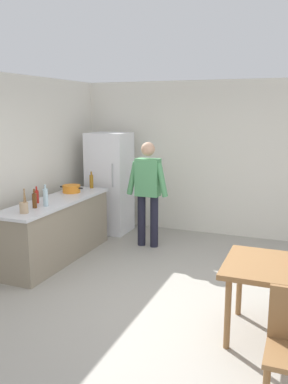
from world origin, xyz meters
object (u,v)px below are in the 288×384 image
object	(u,v)px
bottle_beer_brown	(34,200)
utensil_jar	(24,207)
person	(148,187)
bottle_sauce_red	(37,196)
bottle_oil_amber	(91,181)
bottle_water_clear	(46,197)
refrigerator	(110,183)
cooking_pot	(71,189)

from	to	relation	value
bottle_beer_brown	utensil_jar	bearing A→B (deg)	-81.12
person	bottle_sauce_red	xyz separation A→B (m)	(-1.18, -1.31, 0.02)
bottle_sauce_red	bottle_oil_amber	distance (m)	1.31
utensil_jar	bottle_water_clear	distance (m)	0.44
utensil_jar	bottle_oil_amber	size ratio (longest dim) A/B	1.14
utensil_jar	bottle_sauce_red	distance (m)	0.58
person	utensil_jar	distance (m)	2.10
bottle_water_clear	bottle_oil_amber	distance (m)	1.40
refrigerator	utensil_jar	world-z (taller)	refrigerator
bottle_oil_amber	cooking_pot	bearing A→B (deg)	-104.25
refrigerator	person	xyz separation A→B (m)	(0.95, -0.55, 0.08)
bottle_sauce_red	bottle_beer_brown	size ratio (longest dim) A/B	0.92
refrigerator	cooking_pot	world-z (taller)	refrigerator
bottle_water_clear	bottle_oil_amber	world-z (taller)	bottle_water_clear
cooking_pot	bottle_water_clear	xyz separation A→B (m)	(0.17, -0.95, 0.07)
cooking_pot	bottle_water_clear	bearing A→B (deg)	-79.77
person	bottle_water_clear	world-z (taller)	person
cooking_pot	bottle_oil_amber	xyz separation A→B (m)	(0.12, 0.45, 0.06)
bottle_beer_brown	bottle_oil_amber	bearing A→B (deg)	89.54
cooking_pot	bottle_sauce_red	bearing A→B (deg)	-93.41
person	bottle_beer_brown	xyz separation A→B (m)	(-1.02, -1.57, 0.03)
person	bottle_water_clear	bearing A→B (deg)	-123.98
cooking_pot	utensil_jar	bearing A→B (deg)	-83.96
person	cooking_pot	size ratio (longest dim) A/B	4.25
utensil_jar	bottle_beer_brown	size ratio (longest dim) A/B	1.23
utensil_jar	bottle_water_clear	bearing A→B (deg)	86.82
bottle_water_clear	bottle_beer_brown	distance (m)	0.17
cooking_pot	bottle_beer_brown	bearing A→B (deg)	-84.69
utensil_jar	bottle_water_clear	world-z (taller)	utensil_jar
cooking_pot	bottle_oil_amber	bearing A→B (deg)	75.75
refrigerator	bottle_sauce_red	size ratio (longest dim) A/B	7.50
person	bottle_sauce_red	world-z (taller)	person
cooking_pot	utensil_jar	distance (m)	1.40
cooking_pot	utensil_jar	world-z (taller)	utensil_jar
cooking_pot	bottle_oil_amber	distance (m)	0.47
bottle_oil_amber	refrigerator	bearing A→B (deg)	83.82
cooking_pot	bottle_sauce_red	distance (m)	0.85
refrigerator	bottle_water_clear	world-z (taller)	refrigerator
bottle_water_clear	person	bearing A→B (deg)	56.02
bottle_water_clear	bottle_oil_amber	xyz separation A→B (m)	(-0.06, 1.40, -0.01)
utensil_jar	bottle_sauce_red	bearing A→B (deg)	109.90
person	bottle_oil_amber	size ratio (longest dim) A/B	6.07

